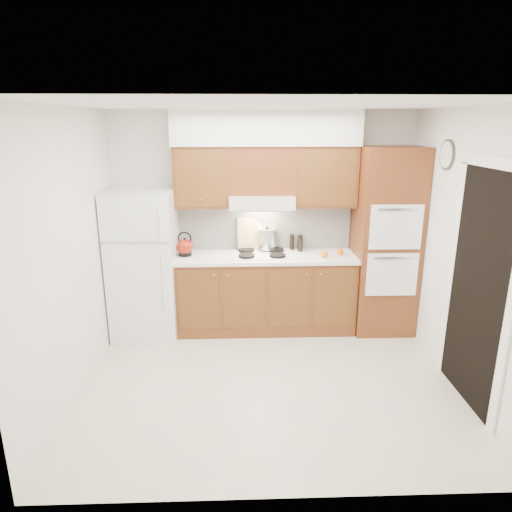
{
  "coord_description": "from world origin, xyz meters",
  "views": [
    {
      "loc": [
        -0.27,
        -4.0,
        2.46
      ],
      "look_at": [
        -0.12,
        0.45,
        1.15
      ],
      "focal_mm": 32.0,
      "sensor_mm": 36.0,
      "label": 1
    }
  ],
  "objects_px": {
    "kettle": "(185,247)",
    "stock_pot": "(267,239)",
    "oven_cabinet": "(385,242)",
    "fridge": "(144,264)"
  },
  "relations": [
    {
      "from": "kettle",
      "to": "stock_pot",
      "type": "distance_m",
      "value": 1.0
    },
    {
      "from": "oven_cabinet",
      "to": "stock_pot",
      "type": "distance_m",
      "value": 1.4
    },
    {
      "from": "oven_cabinet",
      "to": "stock_pot",
      "type": "bearing_deg",
      "value": 171.16
    },
    {
      "from": "fridge",
      "to": "oven_cabinet",
      "type": "relative_size",
      "value": 0.78
    },
    {
      "from": "fridge",
      "to": "kettle",
      "type": "distance_m",
      "value": 0.51
    },
    {
      "from": "fridge",
      "to": "stock_pot",
      "type": "distance_m",
      "value": 1.5
    },
    {
      "from": "stock_pot",
      "to": "kettle",
      "type": "bearing_deg",
      "value": -169.2
    },
    {
      "from": "kettle",
      "to": "oven_cabinet",
      "type": "bearing_deg",
      "value": 23.76
    },
    {
      "from": "oven_cabinet",
      "to": "kettle",
      "type": "bearing_deg",
      "value": 179.31
    },
    {
      "from": "oven_cabinet",
      "to": "stock_pot",
      "type": "height_order",
      "value": "oven_cabinet"
    }
  ]
}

